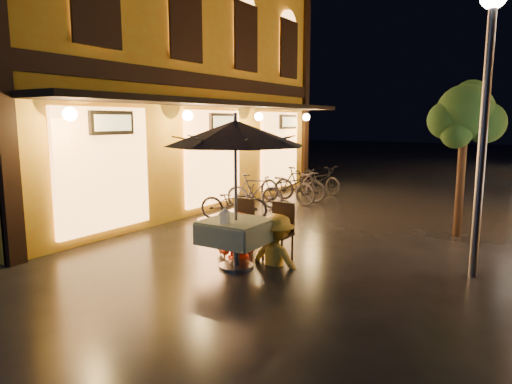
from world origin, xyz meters
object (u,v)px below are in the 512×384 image
Objects in this scene: streetlamp_near at (487,80)px; person_orange at (237,213)px; cafe_table at (236,232)px; person_yellow at (277,215)px; bicycle_0 at (234,202)px; patio_umbrella at (235,133)px; table_lantern at (225,215)px.

streetlamp_near is 2.75× the size of person_orange.
person_yellow reaches higher than cafe_table.
person_yellow is 3.46m from bicycle_0.
patio_umbrella is 1.50m from person_yellow.
streetlamp_near reaches higher than person_yellow.
patio_umbrella is 9.84× the size of table_lantern.
person_orange is 2.91m from bicycle_0.
streetlamp_near is 4.27m from table_lantern.
streetlamp_near is at bearing 29.27° from table_lantern.
bicycle_0 is (-2.50, 2.35, -0.39)m from person_yellow.
person_yellow reaches higher than person_orange.
streetlamp_near is 1.72× the size of patio_umbrella.
person_orange is at bearing -164.33° from streetlamp_near.
patio_umbrella is 1.60× the size of person_orange.
person_yellow is at bearing -159.95° from streetlamp_near.
streetlamp_near reaches higher than person_orange.
table_lantern is 3.80m from bicycle_0.
person_yellow is at bearing 160.60° from person_orange.
cafe_table is at bearing 54.61° from person_yellow.
table_lantern is 0.93m from person_yellow.
patio_umbrella reaches higher than person_orange.
person_orange is at bearing 4.80° from person_yellow.
bicycle_0 is at bearing 122.94° from table_lantern.
person_yellow is (0.45, 0.52, -1.34)m from patio_umbrella.
person_orange is 0.80m from person_yellow.
streetlamp_near is 3.68m from person_yellow.
table_lantern is 0.15× the size of bicycle_0.
person_yellow is at bearing 48.78° from cafe_table.
streetlamp_near is 3.72m from patio_umbrella.
patio_umbrella is at bearing -154.73° from streetlamp_near.
person_yellow is (-2.84, -1.04, -2.11)m from streetlamp_near.
table_lantern is at bearing 66.53° from person_yellow.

